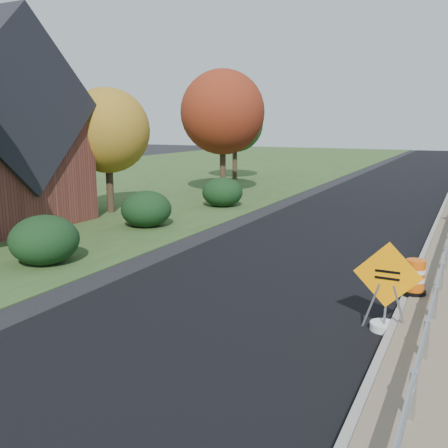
% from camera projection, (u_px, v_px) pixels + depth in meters
% --- Properties ---
extents(ground, '(140.00, 140.00, 0.00)m').
position_uv_depth(ground, '(448.00, 260.00, 15.70)').
color(ground, black).
rests_on(ground, ground).
extents(grass_verge_near, '(30.00, 120.00, 0.03)m').
position_uv_depth(grass_verge_near, '(83.00, 185.00, 35.00)').
color(grass_verge_near, '#314C20').
rests_on(grass_verge_near, ground).
extents(milled_overlay, '(7.20, 120.00, 0.01)m').
position_uv_depth(milled_overlay, '(368.00, 205.00, 26.39)').
color(milled_overlay, black).
rests_on(milled_overlay, ground).
extents(hedge_south, '(2.09, 2.09, 1.52)m').
position_uv_depth(hedge_south, '(44.00, 240.00, 15.12)').
color(hedge_south, black).
rests_on(hedge_south, ground).
extents(hedge_mid, '(2.09, 2.09, 1.52)m').
position_uv_depth(hedge_mid, '(146.00, 209.00, 20.60)').
color(hedge_mid, black).
rests_on(hedge_mid, ground).
extents(hedge_north, '(2.09, 2.09, 1.52)m').
position_uv_depth(hedge_north, '(222.00, 192.00, 25.64)').
color(hedge_north, black).
rests_on(hedge_north, ground).
extents(tree_near_yellow, '(3.96, 3.96, 5.88)m').
position_uv_depth(tree_near_yellow, '(107.00, 131.00, 23.27)').
color(tree_near_yellow, '#473523').
rests_on(tree_near_yellow, ground).
extents(tree_near_red, '(4.95, 4.95, 7.35)m').
position_uv_depth(tree_near_red, '(223.00, 112.00, 29.21)').
color(tree_near_red, '#473523').
rests_on(tree_near_red, ground).
extents(tree_near_back, '(4.29, 4.29, 6.37)m').
position_uv_depth(tree_near_back, '(235.00, 124.00, 37.67)').
color(tree_near_back, '#473523').
rests_on(tree_near_back, ground).
extents(caution_sign, '(1.37, 0.57, 1.89)m').
position_uv_depth(caution_sign, '(385.00, 309.00, 10.25)').
color(caution_sign, white).
rests_on(caution_sign, ground).
extents(barrel_median_near, '(0.57, 0.57, 0.83)m').
position_uv_depth(barrel_median_near, '(415.00, 278.00, 11.84)').
color(barrel_median_near, black).
rests_on(barrel_median_near, median).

